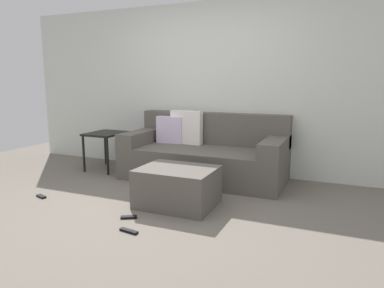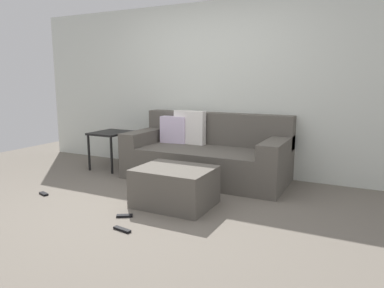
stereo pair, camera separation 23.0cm
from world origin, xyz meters
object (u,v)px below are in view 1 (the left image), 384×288
object	(u,v)px
side_table	(106,138)
remote_by_storage_bin	(128,217)
remote_under_side_table	(41,196)
remote_near_ottoman	(129,231)
ottoman	(177,187)
couch_sectional	(204,155)

from	to	relation	value
side_table	remote_by_storage_bin	xyz separation A→B (m)	(1.39, -1.53, -0.47)
remote_by_storage_bin	remote_under_side_table	distance (m)	1.29
remote_near_ottoman	remote_under_side_table	bearing A→B (deg)	173.21
ottoman	remote_near_ottoman	distance (m)	0.83
ottoman	remote_near_ottoman	world-z (taller)	ottoman
remote_by_storage_bin	remote_under_side_table	xyz separation A→B (m)	(-1.28, 0.14, 0.00)
remote_near_ottoman	ottoman	bearing A→B (deg)	91.94
ottoman	side_table	distance (m)	1.97
side_table	remote_near_ottoman	xyz separation A→B (m)	(1.58, -1.81, -0.47)
couch_sectional	ottoman	bearing A→B (deg)	-82.96
remote_near_ottoman	remote_by_storage_bin	bearing A→B (deg)	132.95
remote_near_ottoman	remote_under_side_table	size ratio (longest dim) A/B	1.29
ottoman	side_table	world-z (taller)	side_table
remote_by_storage_bin	remote_under_side_table	size ratio (longest dim) A/B	1.08
remote_under_side_table	side_table	bearing A→B (deg)	112.63
couch_sectional	side_table	xyz separation A→B (m)	(-1.53, -0.14, 0.15)
couch_sectional	remote_by_storage_bin	size ratio (longest dim) A/B	13.73
ottoman	remote_under_side_table	world-z (taller)	ottoman
remote_near_ottoman	remote_by_storage_bin	world-z (taller)	same
side_table	remote_near_ottoman	world-z (taller)	side_table
couch_sectional	side_table	bearing A→B (deg)	-174.78
couch_sectional	ottoman	world-z (taller)	couch_sectional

